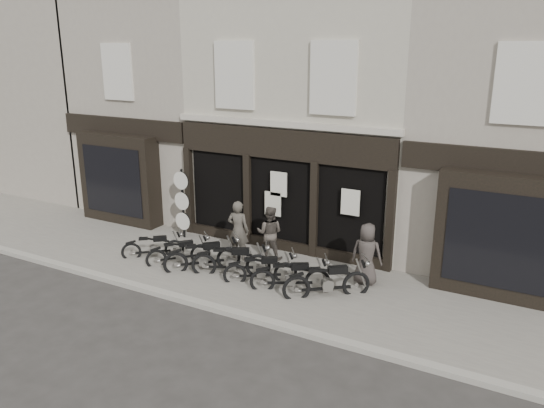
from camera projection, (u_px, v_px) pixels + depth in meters
The scene contains 18 objects.
ground_plane at pixel (230, 288), 14.25m from camera, with size 90.00×90.00×0.00m, color #2D2B28.
pavement at pixel (247, 274), 14.99m from camera, with size 30.00×4.20×0.12m, color slate.
kerb at pixel (202, 304), 13.18m from camera, with size 30.00×0.25×0.13m, color gray.
central_building at pixel (322, 112), 18.10m from camera, with size 7.30×6.22×8.34m.
neighbour_left at pixel (174, 104), 20.98m from camera, with size 5.60×6.73×8.34m.
neighbour_right at pixel (525, 126), 15.15m from camera, with size 5.60×6.73×8.34m.
filler_left at pixel (37, 94), 24.79m from camera, with size 11.00×6.00×8.20m, color gray.
motorcycle_0 at pixel (154, 249), 16.04m from camera, with size 1.55×1.38×0.90m.
motorcycle_1 at pixel (179, 254), 15.58m from camera, with size 1.44×1.57×0.92m.
motorcycle_2 at pixel (203, 259), 15.11m from camera, with size 1.76×1.74×1.07m.
motorcycle_3 at pixel (232, 263), 14.77m from camera, with size 2.06×1.27×1.07m.
motorcycle_4 at pixel (261, 272), 14.33m from camera, with size 1.78×1.33×0.97m.
motorcycle_5 at pixel (291, 279), 13.84m from camera, with size 1.91×1.29×1.01m.
motorcycle_6 at pixel (328, 284), 13.46m from camera, with size 1.94×1.64×1.10m.
man_left at pixel (238, 230), 15.63m from camera, with size 0.66×0.43×1.81m, color #443F38.
man_centre at pixel (270, 233), 15.68m from camera, with size 0.79×0.62×1.63m, color #463F39.
man_right at pixel (367, 254), 14.00m from camera, with size 0.82×0.54×1.69m, color #393330.
advert_sign_post at pixel (183, 207), 17.39m from camera, with size 0.60×0.38×2.44m.
Camera 1 is at (7.24, -10.89, 6.22)m, focal length 35.00 mm.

